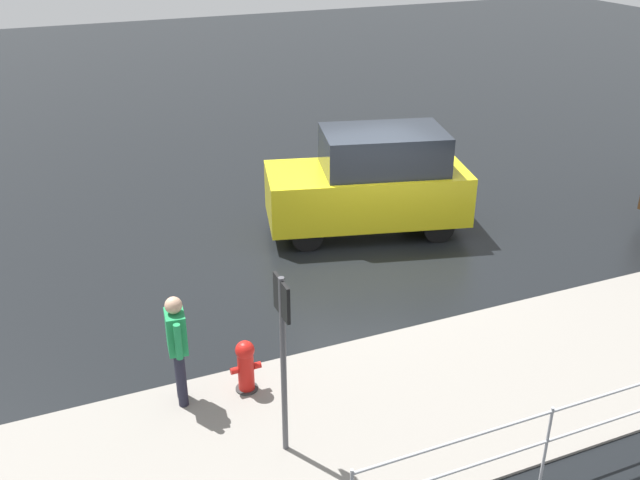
{
  "coord_description": "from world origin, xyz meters",
  "views": [
    {
      "loc": [
        5.5,
        10.73,
        6.08
      ],
      "look_at": [
        1.36,
        0.83,
        0.9
      ],
      "focal_mm": 40.0,
      "sensor_mm": 36.0,
      "label": 1
    }
  ],
  "objects_px": {
    "fire_hydrant": "(246,367)",
    "sign_post": "(283,342)",
    "pedestrian": "(177,343)",
    "moving_hatchback": "(371,182)"
  },
  "relations": [
    {
      "from": "pedestrian",
      "to": "fire_hydrant",
      "type": "bearing_deg",
      "value": 173.82
    },
    {
      "from": "sign_post",
      "to": "pedestrian",
      "type": "bearing_deg",
      "value": -55.52
    },
    {
      "from": "moving_hatchback",
      "to": "pedestrian",
      "type": "xyz_separation_m",
      "value": [
        4.73,
        3.97,
        -0.07
      ]
    },
    {
      "from": "pedestrian",
      "to": "sign_post",
      "type": "xyz_separation_m",
      "value": [
        -0.95,
        1.38,
        0.62
      ]
    },
    {
      "from": "pedestrian",
      "to": "moving_hatchback",
      "type": "bearing_deg",
      "value": -139.95
    },
    {
      "from": "fire_hydrant",
      "to": "pedestrian",
      "type": "height_order",
      "value": "pedestrian"
    },
    {
      "from": "sign_post",
      "to": "fire_hydrant",
      "type": "bearing_deg",
      "value": -86.02
    },
    {
      "from": "fire_hydrant",
      "to": "sign_post",
      "type": "relative_size",
      "value": 0.33
    },
    {
      "from": "moving_hatchback",
      "to": "pedestrian",
      "type": "distance_m",
      "value": 6.17
    },
    {
      "from": "moving_hatchback",
      "to": "fire_hydrant",
      "type": "distance_m",
      "value": 5.65
    }
  ]
}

